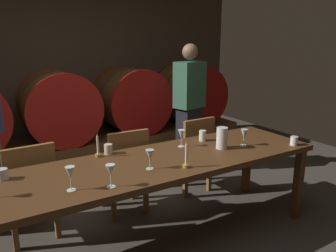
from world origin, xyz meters
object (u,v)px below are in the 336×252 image
wine_barrel_center (59,107)px  wine_barrel_right (131,100)px  chair_right (193,151)px  candle_left (98,151)px  wine_glass_left (70,173)px  chair_center (125,167)px  wine_glass_right (181,135)px  cup_far_right (294,141)px  cup_center_right (203,136)px  candle_right (186,160)px  wine_glass_center_left (110,171)px  guest_right (189,108)px  wine_glass_far_right (244,134)px  wine_glass_center_right (150,155)px  pitcher (222,138)px  cup_far_left (2,174)px  wine_barrel_far_right (189,94)px  dining_table (156,168)px  chair_left (30,187)px  cup_center_left (108,149)px

wine_barrel_center → wine_barrel_right: (1.06, 0.00, 0.00)m
chair_right → candle_left: (-1.21, -0.34, 0.32)m
chair_right → wine_glass_left: (-1.57, -0.86, 0.38)m
wine_barrel_right → wine_barrel_center: bearing=180.0°
chair_center → wine_glass_right: 0.67m
candle_left → cup_far_right: (1.66, -0.63, -0.01)m
chair_center → wine_glass_right: (0.38, -0.41, 0.38)m
chair_right → cup_center_right: chair_right is taller
candle_right → wine_glass_center_left: size_ratio=1.33×
wine_barrel_center → guest_right: size_ratio=0.58×
wine_barrel_center → wine_glass_right: 2.13m
wine_glass_center_left → wine_glass_right: (0.86, 0.47, -0.00)m
wine_glass_far_right → wine_glass_center_right: bearing=-176.7°
pitcher → candle_left: bearing=160.6°
wine_barrel_right → cup_far_left: size_ratio=12.28×
guest_right → cup_far_right: bearing=79.7°
chair_right → candle_right: bearing=49.9°
wine_barrel_far_right → cup_far_left: 3.58m
wine_barrel_center → wine_glass_right: wine_barrel_center is taller
candle_left → cup_far_right: candle_left is taller
wine_glass_center_left → chair_center: bearing=61.4°
wine_glass_center_right → wine_glass_right: bearing=33.3°
wine_barrel_far_right → candle_left: size_ratio=4.85×
dining_table → chair_right: chair_right is taller
chair_center → cup_far_left: 1.18m
candle_right → wine_glass_center_right: size_ratio=1.38×
wine_barrel_far_right → wine_glass_right: bearing=-126.3°
chair_left → wine_glass_center_left: size_ratio=5.60×
dining_table → cup_far_left: bearing=168.5°
cup_center_left → wine_glass_right: bearing=-14.0°
candle_right → wine_glass_center_left: bearing=-177.4°
candle_left → wine_glass_far_right: size_ratio=1.29×
candle_left → wine_glass_right: candle_left is taller
wine_barrel_far_right → wine_glass_right: 2.53m
guest_right → wine_glass_left: 2.39m
cup_far_left → cup_center_right: size_ratio=0.76×
wine_glass_center_left → cup_far_right: 1.78m
candle_right → cup_center_right: size_ratio=2.04×
cup_center_right → chair_left: bearing=166.5°
dining_table → wine_barrel_far_right: bearing=50.1°
wine_barrel_center → chair_right: wine_barrel_center is taller
chair_right → wine_glass_right: (-0.47, -0.47, 0.38)m
wine_glass_right → cup_center_right: size_ratio=1.55×
candle_right → wine_glass_center_right: candle_right is taller
wine_glass_far_right → chair_right: bearing=93.3°
wine_glass_center_left → cup_center_right: wine_glass_center_left is taller
wine_barrel_right → cup_center_right: (-0.17, -2.00, -0.04)m
guest_right → cup_far_left: size_ratio=21.21×
candle_right → wine_glass_center_right: bearing=154.7°
dining_table → cup_far_left: (-1.09, 0.22, 0.10)m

